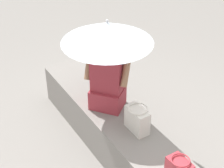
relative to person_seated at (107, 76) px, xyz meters
name	(u,v)px	position (x,y,z in m)	size (l,w,h in m)	color
ground_plane	(116,151)	(-0.22, 0.02, -0.87)	(14.00, 14.00, 0.00)	gray
stone_bench	(116,135)	(-0.22, 0.02, -0.63)	(2.69, 0.50, 0.48)	gray
person_seated	(107,76)	(0.00, 0.00, 0.00)	(0.49, 0.45, 0.90)	#992D38
parasol	(107,32)	(0.03, -0.02, 0.47)	(0.92, 0.92, 0.99)	#B7B7BC
handbag_black	(137,119)	(-0.50, -0.04, -0.25)	(0.26, 0.20, 0.27)	silver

